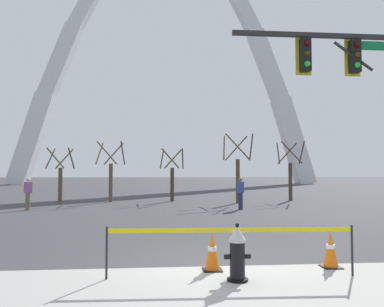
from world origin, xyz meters
The scene contains 14 objects.
ground_plane centered at (0.00, 0.00, 0.00)m, with size 240.00×240.00×0.00m, color #3D3D3F.
fire_hydrant centered at (0.36, -1.20, 0.47)m, with size 0.46×0.48×0.99m.
caution_tape_barrier centered at (0.29, -1.01, 0.62)m, with size 4.43×0.20×0.92m.
traffic_cone_by_hydrant centered at (2.38, -0.46, 0.36)m, with size 0.36×0.36×0.73m.
traffic_cone_mid_sidewalk centered at (0.02, -0.48, 0.36)m, with size 0.36×0.36×0.73m.
traffic_signal_gantry centered at (4.60, 2.08, 4.07)m, with size 5.02×0.44×6.00m.
monument_arch centered at (0.00, 49.43, 17.75)m, with size 46.05×2.58×40.47m.
tree_far_left centered at (-7.07, 16.14, 1.49)m, with size 1.56×1.57×3.35m.
tree_left_mid centered at (-4.03, 16.28, 1.67)m, with size 1.74×1.75×3.76m.
tree_center_left centered at (-0.18, 16.44, 1.49)m, with size 1.57×1.58×3.36m.
tree_center_right centered at (3.74, 14.85, 1.84)m, with size 1.91×1.93×4.15m.
tree_right_mid centered at (7.55, 16.38, 1.71)m, with size 1.78×1.79×3.85m.
pedestrian_walking_left centered at (3.06, 10.94, 0.82)m, with size 0.36×0.24×1.59m.
pedestrian_standing_center centered at (-7.43, 11.54, 0.82)m, with size 0.38×0.38×1.59m.
Camera 1 is at (-0.99, -7.70, 1.89)m, focal length 35.32 mm.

